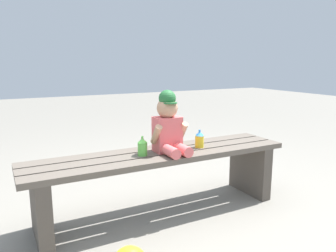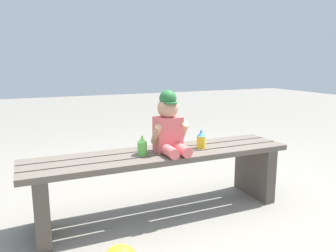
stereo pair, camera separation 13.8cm
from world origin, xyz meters
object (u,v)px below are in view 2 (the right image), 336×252
(child_figure, at_px, (169,125))
(sippy_cup_left, at_px, (142,146))
(park_bench, at_px, (162,170))
(sippy_cup_right, at_px, (201,140))

(child_figure, bearing_deg, sippy_cup_left, 178.73)
(park_bench, relative_size, sippy_cup_right, 14.22)
(park_bench, relative_size, sippy_cup_left, 14.22)
(park_bench, xyz_separation_m, sippy_cup_left, (-0.14, -0.02, 0.19))
(sippy_cup_left, distance_m, sippy_cup_right, 0.43)
(child_figure, xyz_separation_m, sippy_cup_right, (0.24, 0.00, -0.12))
(park_bench, height_order, child_figure, child_figure)
(park_bench, bearing_deg, sippy_cup_right, -3.09)
(sippy_cup_left, relative_size, sippy_cup_right, 1.00)
(child_figure, distance_m, sippy_cup_left, 0.22)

